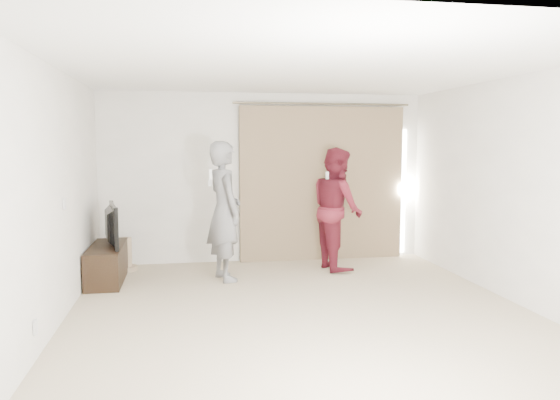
% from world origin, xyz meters
% --- Properties ---
extents(floor, '(5.50, 5.50, 0.00)m').
position_xyz_m(floor, '(0.00, 0.00, 0.00)').
color(floor, beige).
rests_on(floor, ground).
extents(wall_back, '(5.00, 0.04, 2.60)m').
position_xyz_m(wall_back, '(0.00, 2.75, 1.30)').
color(wall_back, silver).
rests_on(wall_back, ground).
extents(wall_left, '(0.04, 5.50, 2.60)m').
position_xyz_m(wall_left, '(-2.50, -0.00, 1.30)').
color(wall_left, silver).
rests_on(wall_left, ground).
extents(ceiling, '(5.00, 5.50, 0.01)m').
position_xyz_m(ceiling, '(0.00, 0.00, 2.60)').
color(ceiling, white).
rests_on(ceiling, wall_back).
extents(curtain, '(2.80, 0.11, 2.46)m').
position_xyz_m(curtain, '(0.91, 2.68, 1.20)').
color(curtain, '#8E7257').
rests_on(curtain, ground).
extents(tv_console, '(0.43, 1.24, 0.48)m').
position_xyz_m(tv_console, '(-2.27, 1.80, 0.24)').
color(tv_console, black).
rests_on(tv_console, ground).
extents(tv, '(0.30, 0.97, 0.55)m').
position_xyz_m(tv, '(-2.27, 1.80, 0.75)').
color(tv, black).
rests_on(tv, tv_console).
extents(scratching_post, '(0.36, 0.36, 0.48)m').
position_xyz_m(scratching_post, '(-2.10, 2.40, 0.19)').
color(scratching_post, tan).
rests_on(scratching_post, ground).
extents(person_man, '(0.62, 0.78, 1.86)m').
position_xyz_m(person_man, '(-0.71, 1.63, 0.93)').
color(person_man, slate).
rests_on(person_man, ground).
extents(person_woman, '(0.77, 0.94, 1.77)m').
position_xyz_m(person_woman, '(0.95, 2.00, 0.89)').
color(person_woman, maroon).
rests_on(person_woman, ground).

